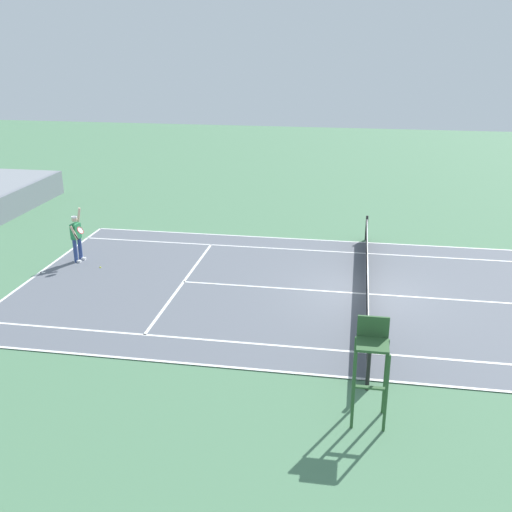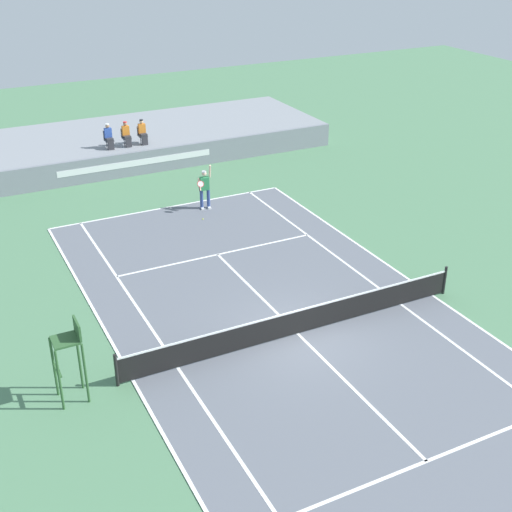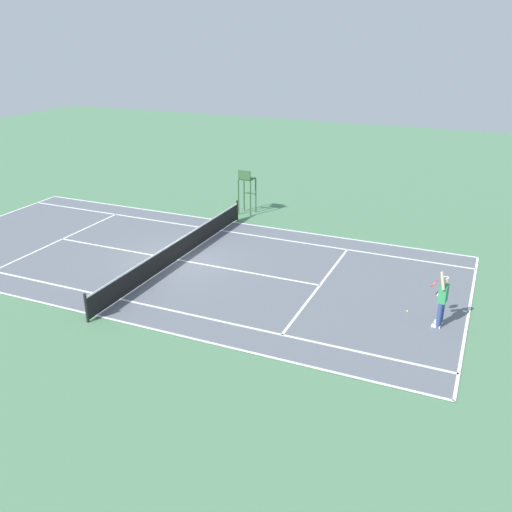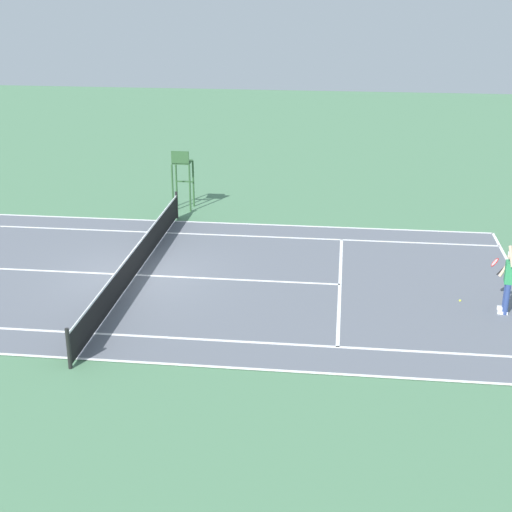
% 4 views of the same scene
% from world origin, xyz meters
% --- Properties ---
extents(ground_plane, '(80.00, 80.00, 0.00)m').
position_xyz_m(ground_plane, '(0.00, 0.00, 0.00)').
color(ground_plane, '#4C7A56').
extents(court, '(11.08, 23.88, 0.03)m').
position_xyz_m(court, '(0.00, 0.00, 0.01)').
color(court, slate).
rests_on(court, ground).
extents(net, '(11.98, 0.10, 1.07)m').
position_xyz_m(net, '(0.00, 0.00, 0.52)').
color(net, black).
rests_on(net, ground).
extents(tennis_player, '(0.80, 0.62, 2.08)m').
position_xyz_m(tennis_player, '(1.41, 11.02, 0.99)').
color(tennis_player, navy).
rests_on(tennis_player, ground).
extents(tennis_ball, '(0.07, 0.07, 0.07)m').
position_xyz_m(tennis_ball, '(0.82, 9.89, 0.03)').
color(tennis_ball, '#D1E533').
rests_on(tennis_ball, ground).
extents(umpire_chair, '(0.77, 0.77, 2.44)m').
position_xyz_m(umpire_chair, '(-7.14, 0.00, 1.56)').
color(umpire_chair, '#2D562D').
rests_on(umpire_chair, ground).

